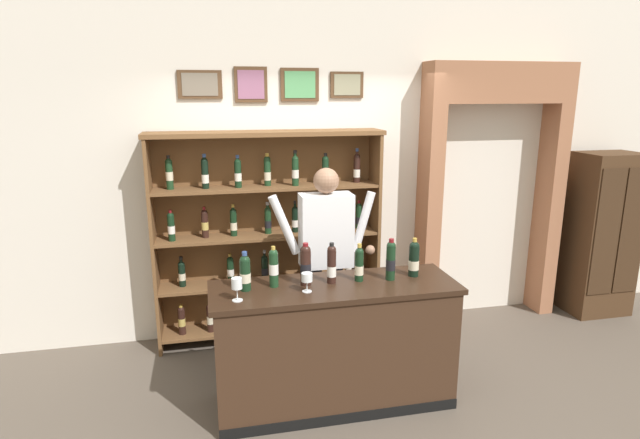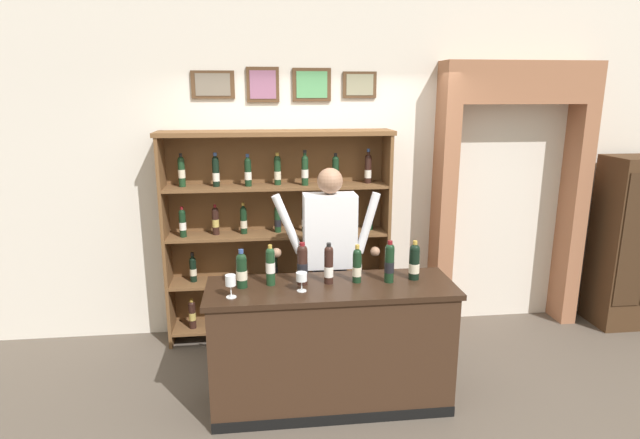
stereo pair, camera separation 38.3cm
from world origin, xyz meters
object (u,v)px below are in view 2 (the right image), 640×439
at_px(wine_shelf, 278,230).
at_px(tasting_counter, 331,345).
at_px(side_cabinet, 631,242).
at_px(tasting_bottle_rosso, 389,262).
at_px(wine_glass_center, 231,282).
at_px(shopkeeper, 330,247).
at_px(tasting_bottle_super_tuscan, 302,264).
at_px(tasting_bottle_grappa, 357,265).
at_px(tasting_bottle_riserva, 414,262).
at_px(tasting_bottle_vin_santo, 329,265).
at_px(tasting_bottle_brunello, 270,265).
at_px(tasting_bottle_chianti, 242,270).
at_px(wine_glass_spare, 302,278).

relative_size(wine_shelf, tasting_counter, 1.17).
distance_m(side_cabinet, tasting_bottle_rosso, 2.95).
bearing_deg(wine_glass_center, shopkeeper, 42.09).
bearing_deg(tasting_bottle_rosso, tasting_bottle_super_tuscan, 177.39).
bearing_deg(tasting_bottle_grappa, tasting_bottle_riserva, 1.60).
xyz_separation_m(tasting_counter, tasting_bottle_riserva, (0.64, 0.06, 0.62)).
distance_m(tasting_counter, shopkeeper, 0.83).
bearing_deg(tasting_bottle_super_tuscan, tasting_bottle_vin_santo, -0.28).
relative_size(wine_shelf, tasting_bottle_riserva, 7.09).
height_order(side_cabinet, wine_glass_center, side_cabinet).
bearing_deg(tasting_bottle_brunello, wine_shelf, 85.20).
distance_m(wine_shelf, shopkeeper, 0.78).
relative_size(tasting_bottle_vin_santo, wine_glass_center, 1.90).
bearing_deg(tasting_bottle_vin_santo, tasting_bottle_chianti, -179.08).
distance_m(tasting_bottle_chianti, wine_glass_spare, 0.44).
relative_size(tasting_bottle_chianti, tasting_bottle_rosso, 0.90).
xyz_separation_m(shopkeeper, tasting_bottle_chianti, (-0.71, -0.52, 0.01)).
height_order(tasting_counter, tasting_bottle_super_tuscan, tasting_bottle_super_tuscan).
bearing_deg(wine_shelf, wine_glass_spare, -84.94).
xyz_separation_m(tasting_bottle_super_tuscan, wine_glass_center, (-0.51, -0.19, -0.04)).
bearing_deg(side_cabinet, tasting_bottle_rosso, -159.24).
distance_m(tasting_counter, wine_glass_center, 0.94).
bearing_deg(tasting_bottle_brunello, tasting_bottle_riserva, -0.45).
relative_size(tasting_bottle_brunello, wine_glass_spare, 2.19).
bearing_deg(tasting_counter, wine_shelf, 105.40).
height_order(tasting_bottle_chianti, wine_glass_center, tasting_bottle_chianti).
height_order(wine_shelf, tasting_bottle_brunello, wine_shelf).
height_order(tasting_bottle_riserva, wine_glass_spare, tasting_bottle_riserva).
relative_size(tasting_bottle_vin_santo, tasting_bottle_grappa, 1.07).
bearing_deg(tasting_bottle_super_tuscan, tasting_bottle_chianti, -178.55).
relative_size(tasting_bottle_brunello, tasting_bottle_grappa, 1.06).
xyz_separation_m(tasting_bottle_chianti, wine_glass_spare, (0.42, -0.13, -0.03)).
distance_m(tasting_bottle_grappa, tasting_bottle_riserva, 0.44).
height_order(tasting_bottle_brunello, tasting_bottle_super_tuscan, tasting_bottle_super_tuscan).
distance_m(tasting_bottle_vin_santo, tasting_bottle_rosso, 0.45).
height_order(tasting_bottle_brunello, wine_glass_center, tasting_bottle_brunello).
bearing_deg(side_cabinet, wine_shelf, 177.29).
bearing_deg(tasting_bottle_super_tuscan, wine_glass_spare, -97.35).
bearing_deg(wine_glass_center, side_cabinet, 17.19).
xyz_separation_m(side_cabinet, wine_glass_spare, (-3.41, -1.15, 0.19)).
relative_size(tasting_bottle_brunello, tasting_bottle_rosso, 0.96).
bearing_deg(tasting_bottle_riserva, shopkeeper, 138.79).
xyz_separation_m(tasting_bottle_vin_santo, tasting_bottle_riserva, (0.65, 0.01, -0.01)).
bearing_deg(tasting_bottle_grappa, tasting_bottle_chianti, -179.55).
height_order(tasting_bottle_brunello, tasting_bottle_rosso, tasting_bottle_rosso).
bearing_deg(wine_glass_center, tasting_counter, 11.09).
height_order(wine_shelf, wine_glass_spare, wine_shelf).
distance_m(tasting_bottle_super_tuscan, tasting_bottle_grappa, 0.40).
xyz_separation_m(tasting_bottle_chianti, tasting_bottle_vin_santo, (0.63, 0.01, 0.01)).
bearing_deg(side_cabinet, shopkeeper, -170.84).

